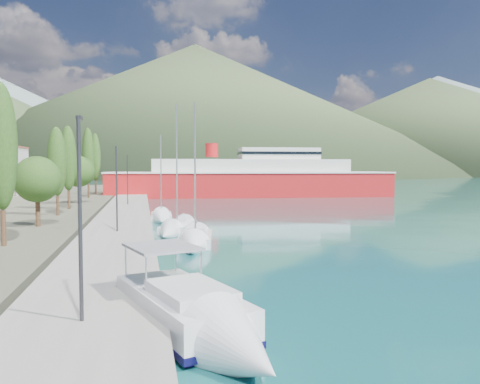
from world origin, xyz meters
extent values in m
plane|color=#135354|center=(0.00, 120.00, 0.00)|extent=(1400.00, 1400.00, 0.00)
cube|color=gray|center=(-9.00, 26.00, 0.40)|extent=(5.00, 88.00, 0.80)
cone|color=slate|center=(80.00, 680.00, 90.00)|extent=(760.00, 760.00, 180.00)
cone|color=slate|center=(420.00, 600.00, 70.00)|extent=(640.00, 640.00, 140.00)
cone|color=#3F5230|center=(40.00, 400.00, 57.50)|extent=(480.00, 480.00, 115.00)
cone|color=#3F5230|center=(260.00, 380.00, 45.00)|extent=(420.00, 420.00, 90.00)
cylinder|color=#47301E|center=(-15.29, 9.35, 1.76)|extent=(0.30, 0.30, 2.13)
ellipsoid|color=#2A4B19|center=(-15.29, 9.35, 6.59)|extent=(1.80, 1.80, 7.53)
cylinder|color=#47301E|center=(-15.29, 18.69, 1.84)|extent=(0.36, 0.36, 2.27)
sphere|color=#2A4B19|center=(-15.29, 18.69, 4.42)|extent=(3.63, 3.63, 3.63)
cylinder|color=#47301E|center=(-15.29, 27.47, 1.64)|extent=(0.30, 0.30, 1.89)
ellipsoid|color=#2A4B19|center=(-15.29, 27.47, 5.93)|extent=(1.80, 1.80, 6.68)
cylinder|color=#47301E|center=(-15.29, 34.55, 1.72)|extent=(0.30, 0.30, 2.05)
ellipsoid|color=#2A4B19|center=(-15.29, 34.55, 6.38)|extent=(1.80, 1.80, 7.26)
cylinder|color=#47301E|center=(-15.29, 43.05, 1.96)|extent=(0.36, 0.36, 2.52)
sphere|color=#2A4B19|center=(-15.29, 43.05, 4.84)|extent=(4.04, 4.04, 4.04)
cylinder|color=#47301E|center=(-15.29, 54.17, 1.88)|extent=(0.30, 0.30, 2.36)
ellipsoid|color=#2A4B19|center=(-15.29, 54.17, 7.24)|extent=(1.80, 1.80, 8.36)
cylinder|color=#47301E|center=(-15.29, 65.27, 1.88)|extent=(0.30, 0.30, 2.35)
ellipsoid|color=#2A4B19|center=(-15.29, 65.27, 7.22)|extent=(1.80, 1.80, 8.33)
cylinder|color=#2D2D33|center=(-9.00, -6.12, 3.80)|extent=(0.12, 0.12, 6.00)
cube|color=#2D2D33|center=(-9.00, -5.87, 6.80)|extent=(0.15, 0.50, 0.12)
cylinder|color=#2D2D33|center=(-9.00, 13.77, 3.80)|extent=(0.12, 0.12, 6.00)
cube|color=#2D2D33|center=(-9.00, 14.02, 6.80)|extent=(0.15, 0.50, 0.12)
cylinder|color=#2D2D33|center=(-9.00, 38.62, 3.80)|extent=(0.12, 0.12, 6.00)
cube|color=#2D2D33|center=(-9.00, 38.87, 6.80)|extent=(0.15, 0.50, 0.12)
cube|color=black|center=(-5.98, -5.02, -0.05)|extent=(4.06, 6.45, 0.68)
cube|color=silver|center=(-5.98, -5.02, 0.73)|extent=(4.39, 6.83, 1.07)
cube|color=black|center=(-5.98, -5.02, 0.24)|extent=(4.46, 6.92, 0.21)
cube|color=silver|center=(-5.74, -5.75, 1.40)|extent=(2.89, 3.58, 0.39)
cube|color=gray|center=(-6.52, -3.40, 2.47)|extent=(2.93, 3.20, 0.10)
cone|color=silver|center=(-4.71, -8.84, 0.53)|extent=(3.37, 3.74, 2.52)
cube|color=silver|center=(-3.58, 12.10, 0.24)|extent=(3.06, 5.70, 0.87)
cube|color=silver|center=(-3.64, 11.74, 0.82)|extent=(1.66, 2.35, 0.34)
cylinder|color=silver|center=(-3.64, 11.74, 5.25)|extent=(0.12, 0.12, 9.15)
cone|color=silver|center=(-4.14, 8.67, 0.24)|extent=(2.59, 2.85, 2.22)
cube|color=silver|center=(-4.27, 19.13, 0.23)|extent=(3.69, 6.14, 0.82)
cube|color=silver|center=(-4.38, 18.76, 0.77)|extent=(1.88, 2.58, 0.32)
cylinder|color=silver|center=(-4.38, 18.76, 5.63)|extent=(0.12, 0.12, 9.98)
cone|color=silver|center=(-5.36, 15.59, 0.23)|extent=(2.79, 3.19, 2.09)
cube|color=silver|center=(-5.33, 28.30, 0.22)|extent=(2.22, 4.76, 0.80)
cube|color=silver|center=(-5.34, 27.98, 0.76)|extent=(1.30, 1.92, 0.31)
cylinder|color=silver|center=(-5.34, 27.98, 4.64)|extent=(0.12, 0.12, 8.03)
cone|color=silver|center=(-5.44, 25.30, 0.22)|extent=(2.13, 2.26, 2.05)
cube|color=red|center=(12.32, 63.87, 1.95)|extent=(52.05, 14.47, 4.96)
cube|color=silver|center=(12.32, 63.87, 4.43)|extent=(52.44, 14.82, 0.27)
cube|color=silver|center=(12.32, 63.87, 5.49)|extent=(36.03, 11.47, 2.66)
cube|color=silver|center=(17.63, 63.47, 7.89)|extent=(14.85, 7.66, 2.13)
cylinder|color=red|center=(5.26, 64.40, 8.51)|extent=(2.30, 2.30, 2.48)
camera|label=1|loc=(-7.19, -20.43, 5.34)|focal=35.00mm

